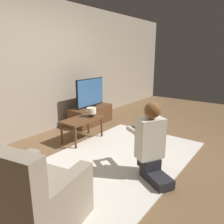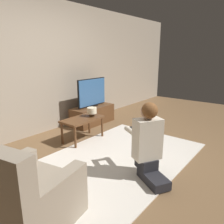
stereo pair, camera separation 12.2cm
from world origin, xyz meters
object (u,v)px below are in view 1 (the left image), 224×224
(person_kneeling, at_px, (151,141))
(tv, at_px, (90,93))
(armchair, at_px, (31,200))
(coffee_table, at_px, (82,121))
(table_lamp, at_px, (91,111))

(person_kneeling, bearing_deg, tv, -89.96)
(person_kneeling, bearing_deg, armchair, 11.67)
(tv, distance_m, armchair, 3.14)
(coffee_table, height_order, person_kneeling, person_kneeling)
(armchair, bearing_deg, table_lamp, -73.46)
(coffee_table, bearing_deg, table_lamp, -13.69)
(tv, xyz_separation_m, person_kneeling, (-1.22, -2.12, -0.22))
(tv, height_order, armchair, tv)
(coffee_table, xyz_separation_m, table_lamp, (0.20, -0.05, 0.16))
(tv, bearing_deg, table_lamp, -136.95)
(table_lamp, bearing_deg, person_kneeling, -110.78)
(coffee_table, distance_m, person_kneeling, 1.61)
(person_kneeling, bearing_deg, coffee_table, -73.45)
(coffee_table, height_order, armchair, armchair)
(armchair, bearing_deg, person_kneeling, -119.40)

